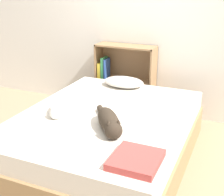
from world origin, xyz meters
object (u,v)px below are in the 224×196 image
at_px(bed, 106,137).
at_px(pillow, 124,82).
at_px(cat_light, 59,107).
at_px(cat_dark, 109,122).
at_px(bookshelf, 125,78).

bearing_deg(bed, pillow, 99.55).
bearing_deg(pillow, cat_light, -105.85).
relative_size(pillow, cat_light, 0.89).
distance_m(pillow, cat_dark, 1.12).
xyz_separation_m(bed, cat_dark, (0.17, -0.29, 0.31)).
height_order(bed, bookshelf, bookshelf).
bearing_deg(bookshelf, cat_dark, -73.27).
bearing_deg(bookshelf, pillow, -69.88).
bearing_deg(cat_dark, bookshelf, 160.40).
relative_size(cat_light, bookshelf, 0.59).
bearing_deg(cat_light, cat_dark, 55.42).
height_order(cat_light, cat_dark, cat_dark).
relative_size(bed, cat_light, 3.74).
bearing_deg(bookshelf, bed, -76.74).
bearing_deg(pillow, bookshelf, 110.12).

